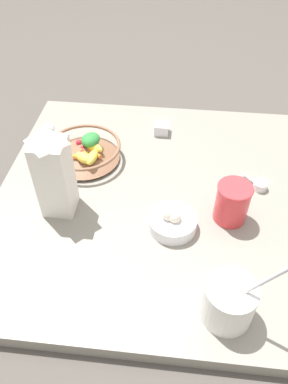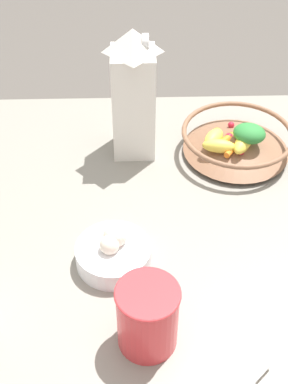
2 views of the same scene
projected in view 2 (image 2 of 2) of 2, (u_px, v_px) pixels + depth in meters
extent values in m
plane|color=#4C4742|center=(181.00, 253.00, 0.97)|extent=(6.00, 6.00, 0.00)
cube|color=gray|center=(182.00, 246.00, 0.95)|extent=(0.91, 0.91, 0.04)
cylinder|color=brown|center=(235.00, 151.00, 1.11)|extent=(0.12, 0.12, 0.01)
cone|color=brown|center=(237.00, 141.00, 1.10)|extent=(0.22, 0.22, 0.04)
torus|color=brown|center=(238.00, 133.00, 1.08)|extent=(0.23, 0.23, 0.01)
ellipsoid|color=#EFD64C|center=(214.00, 138.00, 1.08)|extent=(0.07, 0.06, 0.03)
ellipsoid|color=#EFD64C|center=(244.00, 142.00, 1.07)|extent=(0.08, 0.06, 0.03)
ellipsoid|color=#EFD64C|center=(219.00, 146.00, 1.06)|extent=(0.04, 0.07, 0.03)
cylinder|color=orange|center=(233.00, 148.00, 1.06)|extent=(0.05, 0.04, 0.01)
cylinder|color=orange|center=(225.00, 141.00, 1.08)|extent=(0.05, 0.05, 0.02)
cylinder|color=orange|center=(217.00, 136.00, 1.09)|extent=(0.04, 0.02, 0.02)
sphere|color=red|center=(237.00, 136.00, 1.09)|extent=(0.02, 0.02, 0.02)
sphere|color=red|center=(229.00, 137.00, 1.09)|extent=(0.02, 0.02, 0.02)
sphere|color=red|center=(231.00, 125.00, 1.12)|extent=(0.01, 0.01, 0.01)
sphere|color=red|center=(249.00, 130.00, 1.10)|extent=(0.02, 0.02, 0.02)
sphere|color=red|center=(241.00, 152.00, 1.06)|extent=(0.01, 0.01, 0.01)
ellipsoid|color=#2D7F38|center=(249.00, 133.00, 1.06)|extent=(0.07, 0.08, 0.04)
cube|color=silver|center=(134.00, 104.00, 1.05)|extent=(0.08, 0.08, 0.22)
pyramid|color=silver|center=(133.00, 40.00, 0.96)|extent=(0.08, 0.08, 0.05)
cylinder|color=white|center=(145.00, 41.00, 0.96)|extent=(0.03, 0.01, 0.03)
cylinder|color=#DB383D|center=(148.00, 317.00, 0.75)|extent=(0.09, 0.09, 0.11)
torus|color=#DB383D|center=(148.00, 294.00, 0.71)|extent=(0.09, 0.09, 0.01)
cylinder|color=white|center=(260.00, 373.00, 0.74)|extent=(0.04, 0.04, 0.01)
cylinder|color=white|center=(114.00, 255.00, 0.89)|extent=(0.13, 0.13, 0.04)
sphere|color=silver|center=(109.00, 245.00, 0.86)|extent=(0.03, 0.03, 0.03)
sphere|color=silver|center=(115.00, 236.00, 0.87)|extent=(0.04, 0.04, 0.04)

